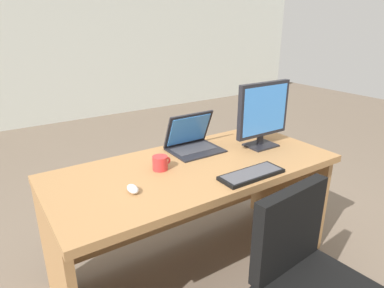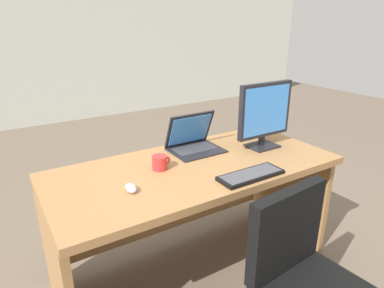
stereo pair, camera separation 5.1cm
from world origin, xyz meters
TOP-DOWN VIEW (x-y plane):
  - ground at (0.00, 1.50)m, footprint 12.00×12.00m
  - back_wall at (0.00, 4.00)m, footprint 10.00×0.10m
  - desk at (0.00, 0.04)m, footprint 1.71×0.78m
  - monitor at (0.55, 0.02)m, footprint 0.41×0.16m
  - laptop at (0.13, 0.23)m, footprint 0.33×0.27m
  - keyboard at (0.17, -0.29)m, footprint 0.38×0.14m
  - mouse at (-0.45, -0.10)m, footprint 0.05×0.09m
  - desk_lamp at (0.61, 0.21)m, footprint 0.12×0.14m
  - coffee_mug at (-0.20, 0.06)m, footprint 0.11×0.09m

SIDE VIEW (x-z plane):
  - ground at x=0.00m, z-range 0.00..0.00m
  - desk at x=0.00m, z-range 0.17..0.91m
  - keyboard at x=0.17m, z-range 0.74..0.76m
  - mouse at x=-0.45m, z-range 0.74..0.77m
  - coffee_mug at x=-0.20m, z-range 0.74..0.82m
  - laptop at x=0.13m, z-range 0.69..0.93m
  - monitor at x=0.55m, z-range 0.76..1.19m
  - desk_lamp at x=0.61m, z-range 0.81..1.17m
  - back_wall at x=0.00m, z-range 0.00..2.80m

